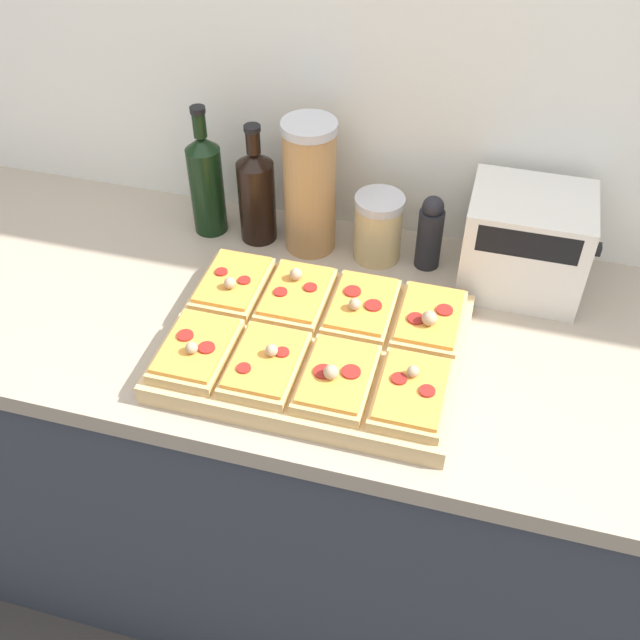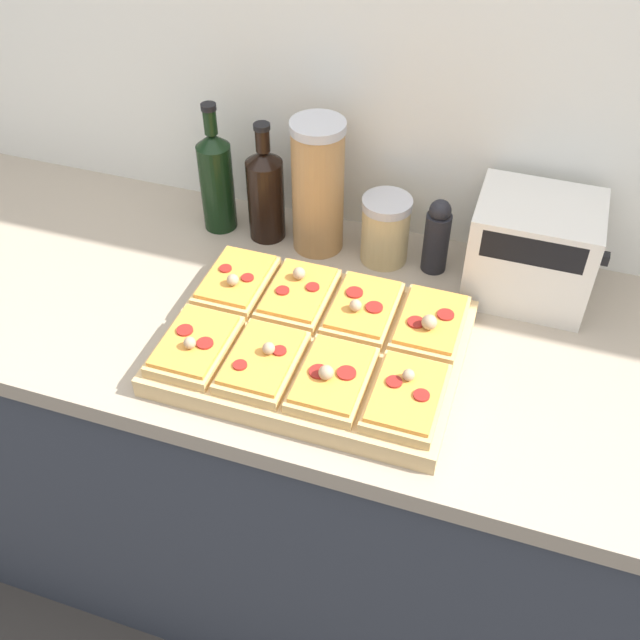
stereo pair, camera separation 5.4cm
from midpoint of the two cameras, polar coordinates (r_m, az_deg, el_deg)
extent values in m
cube|color=silver|center=(1.53, 6.86, 17.51)|extent=(6.00, 0.06, 2.50)
cube|color=#333842|center=(1.79, 2.03, -11.62)|extent=(2.60, 0.64, 0.89)
cube|color=gray|center=(1.43, 2.48, -0.78)|extent=(2.63, 0.67, 0.04)
cube|color=tan|center=(1.34, 0.74, -2.07)|extent=(0.52, 0.39, 0.04)
cube|color=tan|center=(1.44, -5.30, 2.90)|extent=(0.12, 0.17, 0.02)
cube|color=orange|center=(1.43, -5.34, 3.33)|extent=(0.10, 0.16, 0.01)
cylinder|color=maroon|center=(1.44, -6.16, 3.91)|extent=(0.02, 0.02, 0.00)
cylinder|color=maroon|center=(1.42, -4.47, 3.21)|extent=(0.02, 0.02, 0.00)
sphere|color=tan|center=(1.40, -5.58, 3.04)|extent=(0.02, 0.02, 0.02)
cube|color=tan|center=(1.40, -0.55, 1.87)|extent=(0.12, 0.17, 0.02)
cube|color=orange|center=(1.39, -0.55, 2.30)|extent=(0.10, 0.16, 0.01)
cylinder|color=maroon|center=(1.38, -1.77, 2.24)|extent=(0.03, 0.03, 0.00)
cylinder|color=maroon|center=(1.39, 0.54, 2.51)|extent=(0.03, 0.03, 0.00)
sphere|color=tan|center=(1.41, -0.52, 3.56)|extent=(0.02, 0.02, 0.02)
cube|color=tan|center=(1.38, 4.42, 0.78)|extent=(0.12, 0.17, 0.02)
cube|color=orange|center=(1.37, 4.45, 1.21)|extent=(0.10, 0.16, 0.01)
cylinder|color=maroon|center=(1.38, 3.76, 2.09)|extent=(0.03, 0.03, 0.00)
cylinder|color=maroon|center=(1.35, 5.28, 0.95)|extent=(0.03, 0.03, 0.00)
sphere|color=tan|center=(1.34, 3.87, 1.09)|extent=(0.02, 0.02, 0.02)
cube|color=tan|center=(1.36, 9.53, -0.35)|extent=(0.12, 0.17, 0.02)
cube|color=orange|center=(1.35, 9.59, 0.08)|extent=(0.10, 0.16, 0.01)
cylinder|color=maroon|center=(1.33, 8.46, -0.18)|extent=(0.03, 0.03, 0.00)
cylinder|color=maroon|center=(1.36, 10.67, 0.38)|extent=(0.03, 0.03, 0.00)
sphere|color=tan|center=(1.32, 9.48, -0.18)|extent=(0.03, 0.03, 0.03)
cube|color=tan|center=(1.32, -8.33, -2.00)|extent=(0.12, 0.17, 0.02)
cube|color=orange|center=(1.31, -8.40, -1.56)|extent=(0.10, 0.16, 0.01)
cylinder|color=maroon|center=(1.32, -9.13, -0.80)|extent=(0.03, 0.03, 0.00)
cylinder|color=maroon|center=(1.29, -7.59, -1.79)|extent=(0.03, 0.03, 0.00)
sphere|color=tan|center=(1.28, -8.72, -1.75)|extent=(0.02, 0.02, 0.02)
cube|color=tan|center=(1.28, -3.21, -3.28)|extent=(0.12, 0.17, 0.02)
cube|color=orange|center=(1.27, -3.24, -2.84)|extent=(0.10, 0.16, 0.01)
cylinder|color=maroon|center=(1.25, -4.90, -3.46)|extent=(0.02, 0.02, 0.00)
cylinder|color=maroon|center=(1.27, -1.90, -2.37)|extent=(0.02, 0.02, 0.00)
sphere|color=tan|center=(1.26, -2.72, -2.19)|extent=(0.02, 0.02, 0.02)
cube|color=tan|center=(1.25, 2.21, -4.59)|extent=(0.12, 0.17, 0.02)
cube|color=orange|center=(1.24, 2.22, -4.15)|extent=(0.10, 0.16, 0.01)
cylinder|color=maroon|center=(1.23, 1.13, -3.98)|extent=(0.03, 0.03, 0.00)
cylinder|color=maroon|center=(1.23, 3.28, -4.08)|extent=(0.03, 0.03, 0.00)
sphere|color=tan|center=(1.22, 1.73, -4.04)|extent=(0.03, 0.03, 0.03)
cube|color=tan|center=(1.23, 7.84, -5.91)|extent=(0.12, 0.17, 0.02)
cube|color=orange|center=(1.22, 7.90, -5.48)|extent=(0.10, 0.16, 0.01)
cylinder|color=maroon|center=(1.23, 6.92, -4.72)|extent=(0.03, 0.03, 0.00)
cylinder|color=maroon|center=(1.21, 9.00, -5.71)|extent=(0.03, 0.03, 0.00)
sphere|color=tan|center=(1.23, 8.00, -4.20)|extent=(0.02, 0.02, 0.02)
cylinder|color=black|center=(1.62, -6.88, 9.99)|extent=(0.07, 0.07, 0.20)
cone|color=black|center=(1.56, -7.23, 13.45)|extent=(0.07, 0.07, 0.03)
cylinder|color=black|center=(1.54, -7.36, 14.75)|extent=(0.03, 0.03, 0.05)
cylinder|color=black|center=(1.53, -7.47, 15.79)|extent=(0.03, 0.03, 0.01)
cylinder|color=black|center=(1.59, -3.16, 9.12)|extent=(0.08, 0.08, 0.18)
cone|color=black|center=(1.53, -3.31, 12.32)|extent=(0.08, 0.08, 0.03)
cylinder|color=black|center=(1.51, -3.37, 13.52)|extent=(0.03, 0.03, 0.05)
cylinder|color=black|center=(1.50, -3.41, 14.49)|extent=(0.03, 0.03, 0.01)
cylinder|color=#AD7F4C|center=(1.53, 0.86, 9.78)|extent=(0.11, 0.11, 0.27)
cylinder|color=#B2B2B7|center=(1.45, 0.92, 14.51)|extent=(0.11, 0.11, 0.02)
cylinder|color=tan|center=(1.54, 5.98, 6.57)|extent=(0.10, 0.10, 0.13)
cylinder|color=#B2B2B7|center=(1.50, 6.18, 8.80)|extent=(0.10, 0.10, 0.02)
cylinder|color=black|center=(1.53, 9.84, 5.83)|extent=(0.05, 0.05, 0.13)
sphere|color=black|center=(1.48, 10.19, 8.20)|extent=(0.04, 0.04, 0.04)
cube|color=beige|center=(1.49, 16.87, 5.16)|extent=(0.23, 0.19, 0.20)
cube|color=black|center=(1.38, 16.99, 5.02)|extent=(0.18, 0.01, 0.06)
cube|color=black|center=(1.49, 21.69, 4.39)|extent=(0.02, 0.02, 0.02)
camera|label=1|loc=(0.03, -88.85, 1.06)|focal=42.00mm
camera|label=2|loc=(0.03, 91.15, -1.06)|focal=42.00mm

